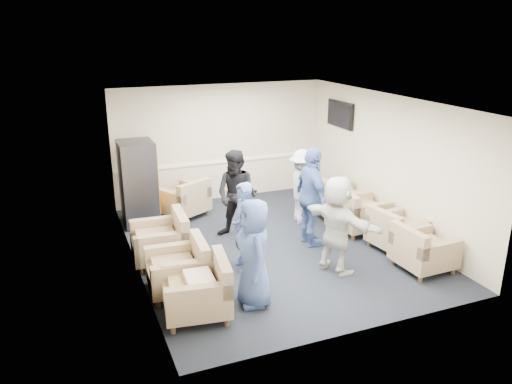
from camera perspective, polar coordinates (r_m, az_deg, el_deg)
name	(u,v)px	position (r m, az deg, el deg)	size (l,w,h in m)	color
floor	(272,245)	(9.46, 1.83, -6.10)	(6.00, 6.00, 0.00)	black
ceiling	(273,101)	(8.70, 2.01, 10.31)	(6.00, 6.00, 0.00)	silver
back_wall	(221,143)	(11.71, -4.01, 5.65)	(5.00, 0.02, 2.70)	beige
front_wall	(367,239)	(6.52, 12.59, -5.29)	(5.00, 0.02, 2.70)	beige
left_wall	(132,193)	(8.35, -14.01, -0.12)	(0.02, 6.00, 2.70)	beige
right_wall	(388,163)	(10.22, 14.89, 3.19)	(0.02, 6.00, 2.70)	beige
chair_rail	(222,162)	(11.80, -3.93, 3.50)	(4.98, 0.04, 0.06)	white
tv	(340,114)	(11.50, 9.59, 8.75)	(0.10, 1.00, 0.58)	black
armchair_left_near	(201,292)	(7.22, -6.34, -11.27)	(1.03, 1.03, 0.73)	#927C5E
armchair_left_mid	(181,270)	(7.85, -8.55, -8.85)	(0.94, 0.94, 0.71)	#927C5E
armchair_left_far	(163,242)	(8.85, -10.57, -5.60)	(0.98, 0.98, 0.74)	#927C5E
armchair_right_near	(421,251)	(8.86, 18.36, -6.46)	(0.88, 0.88, 0.68)	#927C5E
armchair_right_midnear	(395,232)	(9.50, 15.59, -4.48)	(0.95, 0.95, 0.68)	#927C5E
armchair_right_midfar	(357,213)	(10.18, 11.44, -2.41)	(0.95, 0.95, 0.75)	#927C5E
armchair_right_far	(338,202)	(10.74, 9.40, -1.16)	(0.99, 0.99, 0.75)	#927C5E
armchair_corner	(185,201)	(10.85, -8.12, -0.99)	(1.21, 1.21, 0.71)	#927C5E
vending_machine	(138,183)	(10.50, -13.28, 1.00)	(0.71, 0.83, 1.74)	#46454C
backpack	(196,269)	(8.09, -6.86, -8.73)	(0.34, 0.30, 0.49)	black
pillow	(199,280)	(7.13, -6.52, -9.93)	(0.49, 0.37, 0.14)	#F0E2D0
person_front_left	(254,253)	(7.24, -0.24, -6.99)	(0.80, 0.52, 1.63)	#415B9C
person_mid_left	(243,227)	(8.29, -1.53, -4.00)	(0.56, 0.37, 1.53)	#415B9C
person_back_left	(237,195)	(9.49, -2.18, -0.37)	(0.85, 0.66, 1.74)	black
person_back_right	(302,187)	(10.32, 5.32, 0.61)	(1.01, 0.58, 1.57)	white
person_mid_right	(312,197)	(9.22, 6.38, -0.61)	(1.10, 0.46, 1.87)	#415B9C
person_front_right	(337,225)	(8.30, 9.24, -3.70)	(1.54, 0.49, 1.67)	silver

